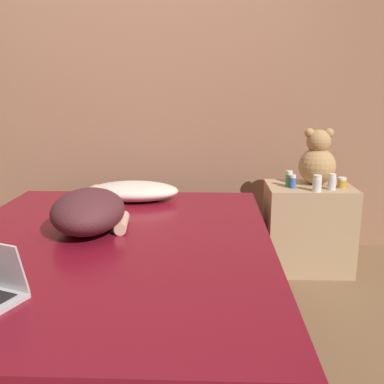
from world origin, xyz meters
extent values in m
plane|color=brown|center=(0.00, 0.00, 0.00)|extent=(12.00, 12.00, 0.00)
cube|color=#996B51|center=(0.00, 1.31, 1.30)|extent=(8.00, 0.06, 2.60)
cube|color=#4C331E|center=(0.00, 0.00, 0.14)|extent=(1.59, 2.06, 0.29)
cube|color=maroon|center=(0.00, 0.00, 0.37)|extent=(1.55, 2.02, 0.18)
cube|color=tan|center=(1.12, 0.83, 0.28)|extent=(0.54, 0.41, 0.55)
ellipsoid|color=beige|center=(0.00, 0.78, 0.52)|extent=(0.57, 0.33, 0.12)
ellipsoid|color=#4C2328|center=(-0.12, 0.15, 0.56)|extent=(0.42, 0.57, 0.21)
sphere|color=#DBAD8E|center=(-0.16, 0.49, 0.54)|extent=(0.16, 0.16, 0.16)
cylinder|color=#DBAD8E|center=(0.04, 0.20, 0.49)|extent=(0.09, 0.25, 0.06)
sphere|color=tan|center=(1.17, 0.88, 0.67)|extent=(0.23, 0.23, 0.23)
sphere|color=tan|center=(1.17, 0.88, 0.83)|extent=(0.15, 0.15, 0.15)
sphere|color=tan|center=(1.11, 0.88, 0.88)|extent=(0.06, 0.06, 0.06)
sphere|color=tan|center=(1.23, 0.88, 0.88)|extent=(0.06, 0.06, 0.06)
cylinder|color=#3D8E4C|center=(0.98, 0.80, 0.59)|extent=(0.04, 0.04, 0.08)
cylinder|color=white|center=(0.98, 0.80, 0.64)|extent=(0.04, 0.04, 0.02)
cylinder|color=gold|center=(1.30, 0.77, 0.58)|extent=(0.06, 0.06, 0.05)
cylinder|color=white|center=(1.30, 0.77, 0.61)|extent=(0.05, 0.05, 0.01)
cylinder|color=#3866B2|center=(1.00, 0.75, 0.59)|extent=(0.04, 0.04, 0.07)
cylinder|color=white|center=(1.00, 0.75, 0.63)|extent=(0.04, 0.04, 0.02)
cylinder|color=silver|center=(1.23, 0.72, 0.59)|extent=(0.05, 0.05, 0.08)
cylinder|color=white|center=(1.23, 0.72, 0.64)|extent=(0.04, 0.04, 0.02)
cylinder|color=white|center=(1.13, 0.67, 0.59)|extent=(0.05, 0.05, 0.08)
cylinder|color=white|center=(1.13, 0.67, 0.64)|extent=(0.05, 0.05, 0.02)
camera|label=1|loc=(0.48, -1.98, 1.17)|focal=42.00mm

